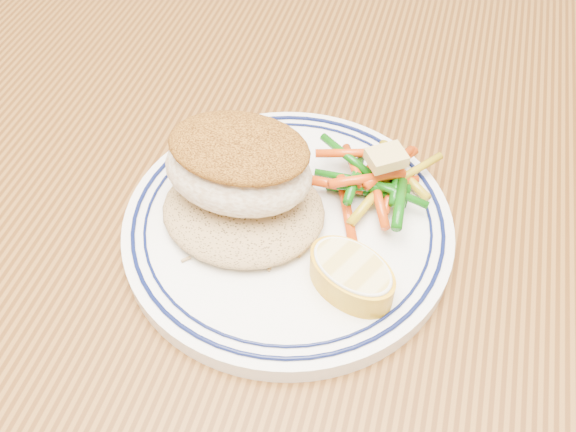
% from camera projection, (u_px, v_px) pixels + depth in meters
% --- Properties ---
extents(dining_table, '(1.50, 0.90, 0.75)m').
position_uv_depth(dining_table, '(312.00, 283.00, 0.58)').
color(dining_table, '#4F2C0F').
rests_on(dining_table, ground).
extents(plate, '(0.25, 0.25, 0.02)m').
position_uv_depth(plate, '(288.00, 225.00, 0.48)').
color(plate, white).
rests_on(plate, dining_table).
extents(rice_pilaf, '(0.12, 0.11, 0.02)m').
position_uv_depth(rice_pilaf, '(243.00, 207.00, 0.47)').
color(rice_pilaf, '#A28151').
rests_on(rice_pilaf, plate).
extents(fish_fillet, '(0.11, 0.08, 0.05)m').
position_uv_depth(fish_fillet, '(238.00, 164.00, 0.45)').
color(fish_fillet, beige).
rests_on(fish_fillet, rice_pilaf).
extents(vegetable_pile, '(0.10, 0.10, 0.03)m').
position_uv_depth(vegetable_pile, '(374.00, 181.00, 0.48)').
color(vegetable_pile, '#0D560A').
rests_on(vegetable_pile, plate).
extents(butter_pat, '(0.03, 0.03, 0.01)m').
position_uv_depth(butter_pat, '(386.00, 158.00, 0.47)').
color(butter_pat, '#D5BA68').
rests_on(butter_pat, vegetable_pile).
extents(lemon_wedge, '(0.08, 0.08, 0.03)m').
position_uv_depth(lemon_wedge, '(351.00, 275.00, 0.43)').
color(lemon_wedge, gold).
rests_on(lemon_wedge, plate).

